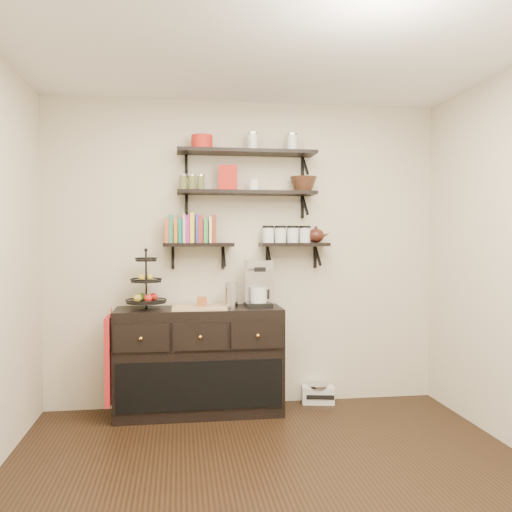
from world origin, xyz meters
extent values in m
plane|color=black|center=(0.00, 0.00, 0.00)|extent=(3.50, 3.50, 0.00)
cube|color=white|center=(0.00, 0.00, 2.70)|extent=(3.50, 3.50, 0.02)
cube|color=beige|center=(0.00, 1.75, 1.35)|extent=(3.50, 0.02, 2.70)
cube|color=black|center=(0.00, 1.61, 2.23)|extent=(1.20, 0.27, 0.03)
cube|color=black|center=(-0.52, 1.74, 2.12)|extent=(0.02, 0.03, 0.20)
cube|color=black|center=(0.52, 1.74, 2.12)|extent=(0.02, 0.03, 0.20)
cube|color=black|center=(0.00, 1.61, 1.89)|extent=(1.20, 0.27, 0.03)
cube|color=black|center=(-0.52, 1.74, 1.77)|extent=(0.02, 0.03, 0.20)
cube|color=black|center=(0.52, 1.74, 1.77)|extent=(0.02, 0.03, 0.20)
cube|color=black|center=(-0.42, 1.62, 1.44)|extent=(0.60, 0.25, 0.03)
cube|color=black|center=(-0.64, 1.74, 1.32)|extent=(0.02, 0.03, 0.20)
cube|color=black|center=(-0.20, 1.74, 1.32)|extent=(0.03, 0.03, 0.20)
cube|color=black|center=(0.42, 1.62, 1.44)|extent=(0.60, 0.25, 0.03)
cube|color=black|center=(0.20, 1.74, 1.32)|extent=(0.03, 0.03, 0.20)
cube|color=black|center=(0.64, 1.74, 1.32)|extent=(0.02, 0.03, 0.20)
cube|color=#DB542A|center=(-0.68, 1.63, 1.55)|extent=(0.02, 0.15, 0.20)
cube|color=#2B7F56|center=(-0.65, 1.63, 1.57)|extent=(0.03, 0.15, 0.24)
cube|color=orange|center=(-0.61, 1.63, 1.55)|extent=(0.04, 0.15, 0.21)
cube|color=#0E786D|center=(-0.57, 1.63, 1.57)|extent=(0.03, 0.15, 0.25)
cube|color=beige|center=(-0.54, 1.63, 1.56)|extent=(0.03, 0.15, 0.22)
cube|color=#A82679|center=(-0.50, 1.63, 1.58)|extent=(0.04, 0.15, 0.26)
cube|color=yellow|center=(-0.46, 1.63, 1.56)|extent=(0.03, 0.15, 0.23)
cube|color=#323D90|center=(-0.42, 1.63, 1.55)|extent=(0.03, 0.15, 0.20)
cube|color=maroon|center=(-0.38, 1.63, 1.57)|extent=(0.04, 0.15, 0.24)
cube|color=#428F44|center=(-0.34, 1.63, 1.55)|extent=(0.03, 0.15, 0.21)
cube|color=beige|center=(-0.31, 1.63, 1.57)|extent=(0.03, 0.15, 0.25)
cube|color=brown|center=(-0.27, 1.63, 1.56)|extent=(0.02, 0.15, 0.22)
cylinder|color=silver|center=(0.19, 1.63, 1.51)|extent=(0.10, 0.10, 0.13)
cylinder|color=silver|center=(0.30, 1.63, 1.51)|extent=(0.10, 0.10, 0.13)
cylinder|color=silver|center=(0.41, 1.63, 1.51)|extent=(0.10, 0.10, 0.13)
cylinder|color=silver|center=(0.52, 1.63, 1.51)|extent=(0.10, 0.10, 0.13)
cube|color=black|center=(-0.42, 1.51, 0.45)|extent=(1.40, 0.45, 0.90)
cube|color=tan|center=(-0.42, 1.51, 0.91)|extent=(0.45, 0.41, 0.02)
sphere|color=gold|center=(-0.89, 1.26, 0.70)|extent=(0.04, 0.04, 0.04)
sphere|color=gold|center=(-0.42, 1.26, 0.70)|extent=(0.04, 0.04, 0.04)
sphere|color=gold|center=(0.05, 1.26, 0.70)|extent=(0.04, 0.04, 0.04)
cylinder|color=black|center=(-0.86, 1.51, 1.14)|extent=(0.02, 0.02, 0.48)
cylinder|color=black|center=(-0.86, 1.51, 0.96)|extent=(0.33, 0.33, 0.01)
cylinder|color=black|center=(-0.86, 1.51, 1.13)|extent=(0.25, 0.25, 0.02)
cylinder|color=black|center=(-0.86, 1.51, 1.31)|extent=(0.17, 0.17, 0.02)
sphere|color=#B21914|center=(-0.80, 1.55, 1.00)|extent=(0.07, 0.07, 0.07)
sphere|color=gold|center=(-0.90, 1.51, 1.17)|extent=(0.06, 0.06, 0.06)
cube|color=brown|center=(-0.40, 1.51, 0.96)|extent=(0.08, 0.08, 0.08)
cube|color=black|center=(0.08, 1.51, 0.92)|extent=(0.23, 0.21, 0.04)
cube|color=silver|center=(0.08, 1.58, 1.09)|extent=(0.22, 0.09, 0.34)
cube|color=silver|center=(0.08, 1.51, 1.27)|extent=(0.23, 0.21, 0.07)
cylinder|color=silver|center=(0.08, 1.50, 1.00)|extent=(0.15, 0.15, 0.13)
cylinder|color=silver|center=(-0.15, 1.49, 1.01)|extent=(0.11, 0.11, 0.22)
cube|color=#B01229|center=(-1.15, 1.41, 0.51)|extent=(0.04, 0.30, 0.71)
cube|color=silver|center=(0.65, 1.65, 0.08)|extent=(0.31, 0.19, 0.15)
cylinder|color=silver|center=(0.65, 1.65, 0.16)|extent=(0.22, 0.22, 0.02)
cube|color=black|center=(0.65, 1.57, 0.08)|extent=(0.24, 0.06, 0.04)
cube|color=red|center=(-0.16, 1.61, 2.01)|extent=(0.17, 0.08, 0.22)
cylinder|color=white|center=(0.06, 1.61, 1.95)|extent=(0.09, 0.09, 0.10)
cylinder|color=red|center=(-0.39, 1.61, 2.31)|extent=(0.18, 0.18, 0.12)
camera|label=1|loc=(-0.58, -3.06, 1.50)|focal=38.00mm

